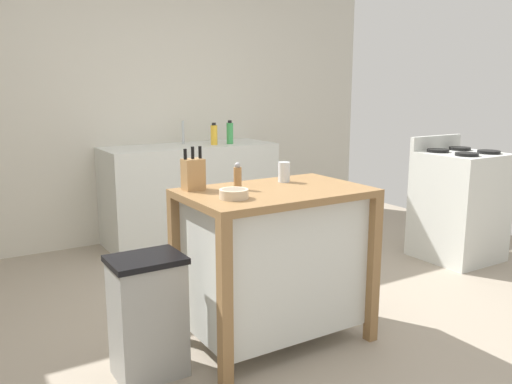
{
  "coord_description": "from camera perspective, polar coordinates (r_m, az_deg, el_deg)",
  "views": [
    {
      "loc": [
        -1.71,
        -2.45,
        1.46
      ],
      "look_at": [
        -0.12,
        0.12,
        0.84
      ],
      "focal_mm": 37.02,
      "sensor_mm": 36.0,
      "label": 1
    }
  ],
  "objects": [
    {
      "name": "wall_back",
      "position": [
        5.14,
        -12.49,
        9.45
      ],
      "size": [
        5.17,
        0.1,
        2.6
      ],
      "primitive_type": "cube",
      "color": "beige",
      "rests_on": "ground"
    },
    {
      "name": "drinking_cup",
      "position": [
        3.12,
        3.05,
        2.17
      ],
      "size": [
        0.07,
        0.07,
        0.12
      ],
      "color": "silver",
      "rests_on": "kitchen_island"
    },
    {
      "name": "ground_plane",
      "position": [
        3.32,
        2.96,
        -14.57
      ],
      "size": [
        6.17,
        6.17,
        0.0
      ],
      "primitive_type": "plane",
      "color": "gray",
      "rests_on": "ground"
    },
    {
      "name": "sink_counter",
      "position": [
        5.04,
        -7.07,
        -0.06
      ],
      "size": [
        1.61,
        0.6,
        0.91
      ],
      "color": "silver",
      "rests_on": "ground"
    },
    {
      "name": "pepper_grinder",
      "position": [
        2.89,
        -2.0,
        1.65
      ],
      "size": [
        0.04,
        0.04,
        0.15
      ],
      "color": "#9E7042",
      "rests_on": "kitchen_island"
    },
    {
      "name": "stove",
      "position": [
        4.78,
        21.05,
        -1.32
      ],
      "size": [
        0.6,
        0.6,
        1.03
      ],
      "color": "silver",
      "rests_on": "ground"
    },
    {
      "name": "bottle_hand_soap",
      "position": [
        5.05,
        -2.84,
        6.4
      ],
      "size": [
        0.06,
        0.06,
        0.22
      ],
      "color": "green",
      "rests_on": "sink_counter"
    },
    {
      "name": "kitchen_island",
      "position": [
        3.0,
        2.02,
        -7.08
      ],
      "size": [
        1.02,
        0.65,
        0.89
      ],
      "color": "olive",
      "rests_on": "ground"
    },
    {
      "name": "sink_faucet",
      "position": [
        5.09,
        -7.89,
        6.41
      ],
      "size": [
        0.02,
        0.02,
        0.22
      ],
      "color": "#B7BCC1",
      "rests_on": "sink_counter"
    },
    {
      "name": "bottle_dish_soap",
      "position": [
        4.98,
        -4.56,
        6.21
      ],
      "size": [
        0.06,
        0.06,
        0.21
      ],
      "color": "yellow",
      "rests_on": "sink_counter"
    },
    {
      "name": "trash_bin",
      "position": [
        2.78,
        -11.59,
        -13.02
      ],
      "size": [
        0.36,
        0.28,
        0.63
      ],
      "color": "gray",
      "rests_on": "ground"
    },
    {
      "name": "bowl_ceramic_wide",
      "position": [
        2.66,
        -2.42,
        -0.17
      ],
      "size": [
        0.15,
        0.15,
        0.05
      ],
      "color": "beige",
      "rests_on": "kitchen_island"
    },
    {
      "name": "knife_block",
      "position": [
        2.89,
        -6.81,
        1.98
      ],
      "size": [
        0.11,
        0.09,
        0.24
      ],
      "color": "#AD7F4C",
      "rests_on": "kitchen_island"
    }
  ]
}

